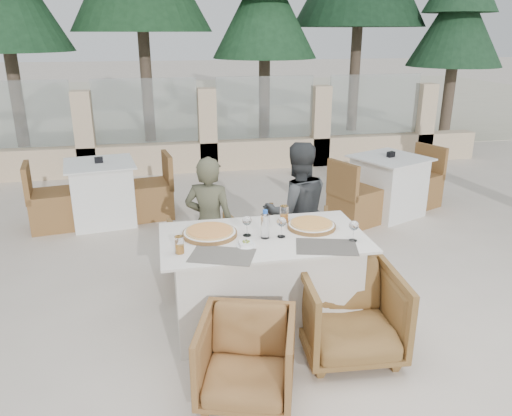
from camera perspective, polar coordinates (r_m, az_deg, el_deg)
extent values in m
plane|color=beige|center=(4.37, 1.39, -11.95)|extent=(80.00, 80.00, 0.00)
cube|color=beige|center=(17.80, -8.61, 11.96)|extent=(30.00, 16.00, 0.01)
cone|color=#1E4727|center=(10.98, -27.02, 20.01)|extent=(2.42, 2.42, 5.50)
cone|color=#204B29|center=(11.08, 1.00, 20.65)|extent=(2.20, 2.20, 5.00)
cone|color=#1E4327|center=(11.95, 21.93, 18.06)|extent=(1.98, 1.98, 4.50)
cube|color=#615C53|center=(3.59, -3.88, -5.42)|extent=(0.53, 0.44, 0.00)
cube|color=#514D46|center=(3.75, 8.06, -4.40)|extent=(0.51, 0.41, 0.00)
cylinder|color=#D85C1D|center=(3.92, -5.31, -2.78)|extent=(0.50, 0.50, 0.06)
cylinder|color=orange|center=(4.08, 6.35, -1.93)|extent=(0.45, 0.45, 0.05)
cylinder|color=#9FB7D1|center=(3.83, 1.05, -1.85)|extent=(0.07, 0.07, 0.23)
cylinder|color=orange|center=(3.63, -8.74, -4.18)|extent=(0.08, 0.08, 0.13)
cylinder|color=orange|center=(4.18, 3.23, -0.69)|extent=(0.09, 0.09, 0.14)
imported|color=olive|center=(4.84, -5.59, -4.82)|extent=(0.74, 0.76, 0.58)
imported|color=brown|center=(5.10, 4.54, -3.49)|extent=(0.81, 0.82, 0.58)
imported|color=olive|center=(3.37, -1.09, -16.82)|extent=(0.76, 0.77, 0.57)
imported|color=brown|center=(3.80, 10.66, -11.71)|extent=(0.75, 0.77, 0.66)
imported|color=#4A4A36|center=(4.54, -5.31, -1.88)|extent=(0.54, 0.46, 1.26)
imported|color=#353739|center=(4.74, 4.71, -0.42)|extent=(0.66, 0.52, 1.34)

